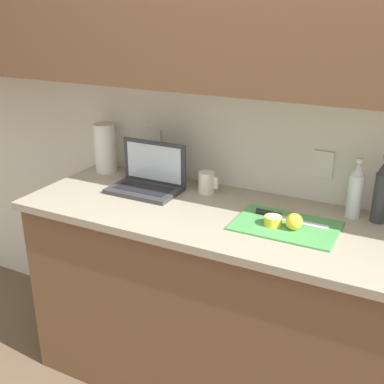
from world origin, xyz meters
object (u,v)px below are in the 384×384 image
Objects in this scene: bottle_oil_tall at (355,191)px; paper_towel_roll at (105,148)px; bottle_green_soda at (382,191)px; measuring_cup at (207,182)px; lemon_half_cut at (273,220)px; laptop at (148,179)px; knife at (279,216)px; cutting_board at (286,226)px; lemon_whole_beside at (294,222)px.

bottle_oil_tall is 1.28m from paper_towel_roll.
bottle_green_soda reaches higher than measuring_cup.
lemon_half_cut is 0.37m from bottle_oil_tall.
laptop reaches higher than measuring_cup.
paper_towel_roll is at bearing 179.62° from bottle_green_soda.
bottle_green_soda is (0.37, 0.17, 0.12)m from knife.
knife is 1.19× the size of paper_towel_roll.
paper_towel_roll is (-1.01, 0.26, 0.10)m from lemon_half_cut.
lemon_half_cut reaches higher than cutting_board.
paper_towel_roll reaches higher than measuring_cup.
lemon_half_cut is at bearing -14.21° from paper_towel_roll.
lemon_whole_beside is 0.26× the size of paper_towel_roll.
laptop is 1.11× the size of knife.
lemon_half_cut is 0.09m from lemon_whole_beside.
paper_towel_roll reaches higher than laptop.
lemon_half_cut is 0.28× the size of paper_towel_roll.
cutting_board is 0.41m from bottle_green_soda.
paper_towel_roll is (-1.01, 0.18, 0.11)m from knife.
cutting_board is 1.09m from paper_towel_roll.
cutting_board is 5.69× the size of lemon_half_cut.
laptop reaches higher than knife.
bottle_green_soda reaches higher than bottle_oil_tall.
bottle_oil_tall is 1.00× the size of paper_towel_roll.
knife is 0.33m from bottle_oil_tall.
bottle_oil_tall reaches higher than cutting_board.
knife is at bearing -19.06° from measuring_cup.
cutting_board is 1.61× the size of bottle_oil_tall.
laptop reaches higher than lemon_whole_beside.
bottle_green_soda is 2.79× the size of measuring_cup.
cutting_board is at bearing -7.95° from laptop.
knife is 1.03m from paper_towel_roll.
paper_towel_roll is at bearing 158.77° from laptop.
cutting_board is 0.49m from measuring_cup.
lemon_whole_beside reaches higher than cutting_board.
cutting_board is 0.06m from lemon_half_cut.
laptop is at bearing 169.66° from lemon_half_cut.
cutting_board is 1.60× the size of paper_towel_roll.
lemon_whole_beside is 1.13m from paper_towel_roll.
bottle_green_soda reaches higher than laptop.
laptop reaches higher than lemon_half_cut.
bottle_oil_tall is at bearing 54.12° from lemon_whole_beside.
bottle_green_soda is at bearing 6.97° from laptop.
lemon_whole_beside is (0.04, -0.02, 0.04)m from cutting_board.
lemon_whole_beside reaches higher than lemon_half_cut.
knife is at bearing -147.51° from bottle_oil_tall.
laptop is 0.68m from lemon_half_cut.
measuring_cup is (-0.40, 0.14, 0.04)m from knife.
laptop is 0.76m from lemon_whole_beside.
paper_towel_roll is at bearing 176.07° from measuring_cup.
paper_towel_roll reaches higher than knife.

